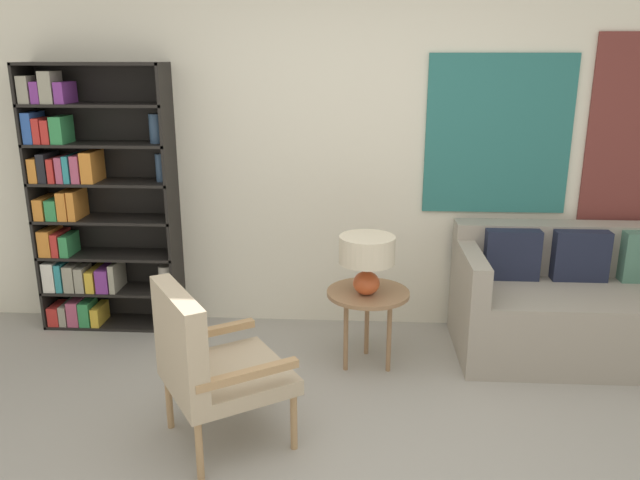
% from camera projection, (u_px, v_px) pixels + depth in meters
% --- Properties ---
extents(wall_back, '(6.40, 0.08, 2.70)m').
position_uv_depth(wall_back, '(352.00, 141.00, 4.36)').
color(wall_back, silver).
rests_on(wall_back, ground_plane).
extents(bookshelf, '(0.99, 0.30, 1.89)m').
position_uv_depth(bookshelf, '(89.00, 206.00, 4.42)').
color(bookshelf, black).
rests_on(bookshelf, ground_plane).
extents(armchair, '(0.79, 0.79, 0.86)m').
position_uv_depth(armchair, '(206.00, 359.00, 3.09)').
color(armchair, tan).
rests_on(armchair, ground_plane).
extents(couch, '(1.63, 0.82, 0.83)m').
position_uv_depth(couch, '(581.00, 305.00, 4.14)').
color(couch, '#9E9384').
rests_on(couch, ground_plane).
extents(side_table, '(0.52, 0.52, 0.51)m').
position_uv_depth(side_table, '(368.00, 299.00, 3.92)').
color(side_table, '#99704C').
rests_on(side_table, ground_plane).
extents(table_lamp, '(0.34, 0.34, 0.37)m').
position_uv_depth(table_lamp, '(367.00, 255.00, 3.79)').
color(table_lamp, '#C65128').
rests_on(table_lamp, side_table).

